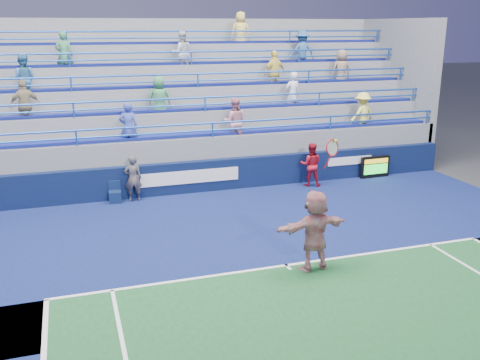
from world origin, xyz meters
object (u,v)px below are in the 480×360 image
object	(u,v)px
line_judge	(133,178)
ball_girl	(311,165)
tennis_player	(315,230)
serve_speed_board	(375,167)
judge_chair	(115,196)

from	to	relation	value
line_judge	ball_girl	size ratio (longest dim) A/B	0.98
tennis_player	line_judge	size ratio (longest dim) A/B	2.02
serve_speed_board	ball_girl	distance (m)	2.83
judge_chair	tennis_player	size ratio (longest dim) A/B	0.22
tennis_player	line_judge	bearing A→B (deg)	117.68
tennis_player	serve_speed_board	bearing A→B (deg)	49.07
line_judge	tennis_player	bearing A→B (deg)	117.46
serve_speed_board	ball_girl	xyz separation A→B (m)	(-2.79, -0.24, 0.37)
ball_girl	serve_speed_board	bearing A→B (deg)	-152.38
serve_speed_board	ball_girl	bearing A→B (deg)	-175.10
serve_speed_board	tennis_player	xyz separation A→B (m)	(-5.66, -6.52, 0.56)
tennis_player	line_judge	xyz separation A→B (m)	(-3.40, 6.48, -0.21)
ball_girl	judge_chair	bearing A→B (deg)	20.91
tennis_player	ball_girl	bearing A→B (deg)	65.49
serve_speed_board	tennis_player	bearing A→B (deg)	-130.93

